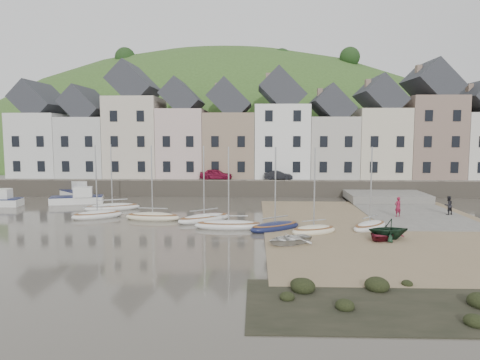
{
  "coord_description": "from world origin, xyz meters",
  "views": [
    {
      "loc": [
        1.37,
        -33.14,
        7.12
      ],
      "look_at": [
        0.0,
        6.0,
        3.0
      ],
      "focal_mm": 33.63,
      "sensor_mm": 36.0,
      "label": 1
    }
  ],
  "objects_px": {
    "rowboat_green": "(388,229)",
    "person_red": "(398,207)",
    "rowboat_red": "(383,234)",
    "person_dark": "(448,205)",
    "rowboat_white": "(289,239)",
    "car_right": "(278,175)",
    "car_left": "(216,174)",
    "sailboat_0": "(112,207)"
  },
  "relations": [
    {
      "from": "rowboat_red",
      "to": "person_dark",
      "type": "xyz_separation_m",
      "value": [
        8.09,
        9.0,
        0.53
      ]
    },
    {
      "from": "rowboat_green",
      "to": "car_right",
      "type": "height_order",
      "value": "car_right"
    },
    {
      "from": "car_left",
      "to": "car_right",
      "type": "relative_size",
      "value": 1.15
    },
    {
      "from": "rowboat_red",
      "to": "car_right",
      "type": "distance_m",
      "value": 23.7
    },
    {
      "from": "rowboat_white",
      "to": "rowboat_green",
      "type": "bearing_deg",
      "value": 71.36
    },
    {
      "from": "car_left",
      "to": "rowboat_green",
      "type": "bearing_deg",
      "value": -146.46
    },
    {
      "from": "person_red",
      "to": "rowboat_red",
      "type": "bearing_deg",
      "value": 42.12
    },
    {
      "from": "rowboat_green",
      "to": "person_red",
      "type": "bearing_deg",
      "value": 153.93
    },
    {
      "from": "rowboat_white",
      "to": "person_dark",
      "type": "height_order",
      "value": "person_dark"
    },
    {
      "from": "rowboat_red",
      "to": "sailboat_0",
      "type": "bearing_deg",
      "value": -170.58
    },
    {
      "from": "person_dark",
      "to": "person_red",
      "type": "bearing_deg",
      "value": -9.63
    },
    {
      "from": "person_dark",
      "to": "car_right",
      "type": "height_order",
      "value": "car_right"
    },
    {
      "from": "rowboat_white",
      "to": "car_right",
      "type": "bearing_deg",
      "value": 147.22
    },
    {
      "from": "car_right",
      "to": "rowboat_red",
      "type": "bearing_deg",
      "value": -167.52
    },
    {
      "from": "sailboat_0",
      "to": "person_dark",
      "type": "height_order",
      "value": "sailboat_0"
    },
    {
      "from": "sailboat_0",
      "to": "car_right",
      "type": "relative_size",
      "value": 1.9
    },
    {
      "from": "rowboat_red",
      "to": "car_left",
      "type": "distance_m",
      "value": 26.49
    },
    {
      "from": "rowboat_red",
      "to": "person_red",
      "type": "height_order",
      "value": "person_red"
    },
    {
      "from": "rowboat_white",
      "to": "car_left",
      "type": "distance_m",
      "value": 25.47
    },
    {
      "from": "rowboat_green",
      "to": "car_right",
      "type": "xyz_separation_m",
      "value": [
        -6.19,
        22.93,
        1.39
      ]
    },
    {
      "from": "rowboat_white",
      "to": "rowboat_green",
      "type": "distance_m",
      "value": 6.91
    },
    {
      "from": "rowboat_white",
      "to": "rowboat_green",
      "type": "xyz_separation_m",
      "value": [
        6.72,
        1.54,
        0.38
      ]
    },
    {
      "from": "rowboat_white",
      "to": "rowboat_red",
      "type": "distance_m",
      "value": 6.55
    },
    {
      "from": "sailboat_0",
      "to": "person_red",
      "type": "bearing_deg",
      "value": -6.94
    },
    {
      "from": "person_red",
      "to": "car_left",
      "type": "bearing_deg",
      "value": -66.32
    },
    {
      "from": "rowboat_green",
      "to": "person_red",
      "type": "distance_m",
      "value": 8.52
    },
    {
      "from": "car_left",
      "to": "rowboat_white",
      "type": "bearing_deg",
      "value": -161.46
    },
    {
      "from": "person_red",
      "to": "person_dark",
      "type": "xyz_separation_m",
      "value": [
        4.63,
        1.08,
        -0.04
      ]
    },
    {
      "from": "rowboat_green",
      "to": "person_red",
      "type": "height_order",
      "value": "person_red"
    },
    {
      "from": "person_red",
      "to": "car_left",
      "type": "xyz_separation_m",
      "value": [
        -16.62,
        14.99,
        1.3
      ]
    },
    {
      "from": "car_left",
      "to": "car_right",
      "type": "height_order",
      "value": "car_left"
    },
    {
      "from": "rowboat_green",
      "to": "car_left",
      "type": "height_order",
      "value": "car_left"
    },
    {
      "from": "rowboat_white",
      "to": "person_dark",
      "type": "bearing_deg",
      "value": 94.62
    },
    {
      "from": "car_left",
      "to": "person_dark",
      "type": "bearing_deg",
      "value": -120.2
    },
    {
      "from": "sailboat_0",
      "to": "rowboat_red",
      "type": "relative_size",
      "value": 2.01
    },
    {
      "from": "car_left",
      "to": "sailboat_0",
      "type": "bearing_deg",
      "value": 147.18
    },
    {
      "from": "rowboat_white",
      "to": "car_right",
      "type": "height_order",
      "value": "car_right"
    },
    {
      "from": "person_dark",
      "to": "car_right",
      "type": "bearing_deg",
      "value": -67.79
    },
    {
      "from": "car_right",
      "to": "rowboat_white",
      "type": "bearing_deg",
      "value": 176.96
    },
    {
      "from": "rowboat_green",
      "to": "person_red",
      "type": "relative_size",
      "value": 1.59
    },
    {
      "from": "rowboat_white",
      "to": "person_red",
      "type": "bearing_deg",
      "value": 102.44
    },
    {
      "from": "person_dark",
      "to": "car_left",
      "type": "distance_m",
      "value": 25.43
    }
  ]
}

